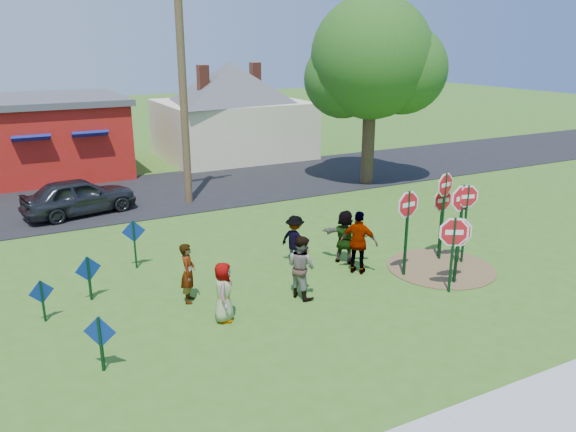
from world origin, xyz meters
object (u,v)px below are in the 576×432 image
stop_sign_a (454,238)px  stop_sign_c (467,206)px  person_b (188,273)px  stop_sign_d (442,206)px  person_a (224,292)px  utility_pole (182,73)px  leafy_tree (374,64)px  suv (79,196)px  stop_sign_b (445,194)px

stop_sign_a → stop_sign_c: 2.31m
stop_sign_a → person_b: stop_sign_a is taller
stop_sign_c → stop_sign_d: bearing=126.9°
person_a → stop_sign_c: bearing=-63.6°
utility_pole → stop_sign_a: bearing=-73.3°
stop_sign_c → person_a: bearing=-162.9°
utility_pole → leafy_tree: size_ratio=1.18×
person_b → utility_pole: (2.92, 9.07, 4.53)m
stop_sign_c → person_a: stop_sign_c is taller
stop_sign_a → stop_sign_d: size_ratio=0.96×
stop_sign_a → person_b: size_ratio=1.41×
leafy_tree → person_a: bearing=-139.0°
suv → stop_sign_c: bearing=-149.8°
person_a → suv: 10.90m
stop_sign_a → person_a: (-6.02, 1.31, -0.79)m
stop_sign_a → utility_pole: utility_pole is taller
person_a → utility_pole: 11.70m
stop_sign_c → person_a: (-7.84, -0.10, -1.07)m
stop_sign_c → stop_sign_d: stop_sign_c is taller
stop_sign_c → leafy_tree: (3.39, 9.66, 3.70)m
stop_sign_c → stop_sign_b: bearing=144.7°
stop_sign_c → person_b: size_ratio=1.61×
leafy_tree → stop_sign_c: bearing=-109.3°
stop_sign_d → person_a: 7.67m
person_b → leafy_tree: 15.11m
stop_sign_d → suv: bearing=132.8°
stop_sign_a → leafy_tree: 12.86m
stop_sign_d → suv: stop_sign_d is taller
suv → utility_pole: size_ratio=0.42×
utility_pole → person_a: bearing=-103.4°
stop_sign_a → person_b: bearing=-174.3°
stop_sign_a → utility_pole: (-3.53, 11.78, 3.79)m
stop_sign_c → utility_pole: utility_pole is taller
person_a → stop_sign_d: bearing=-58.0°
stop_sign_a → person_a: stop_sign_a is taller
stop_sign_a → suv: stop_sign_a is taller
person_a → utility_pole: size_ratio=0.15×
stop_sign_b → suv: size_ratio=0.68×
utility_pole → leafy_tree: bearing=-4.6°
person_b → leafy_tree: (11.66, 8.36, 4.72)m
person_a → leafy_tree: size_ratio=0.18×
person_a → leafy_tree: bearing=-23.3°
stop_sign_b → utility_pole: (-4.93, 9.84, 3.22)m
person_a → person_b: (-0.43, 1.40, 0.05)m
person_a → utility_pole: (2.49, 10.47, 4.59)m
stop_sign_b → stop_sign_c: bearing=-63.7°
stop_sign_b → stop_sign_d: (0.15, 0.20, -0.44)m
stop_sign_d → utility_pole: 11.49m
stop_sign_a → utility_pole: bearing=135.2°
stop_sign_a → suv: bearing=151.5°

